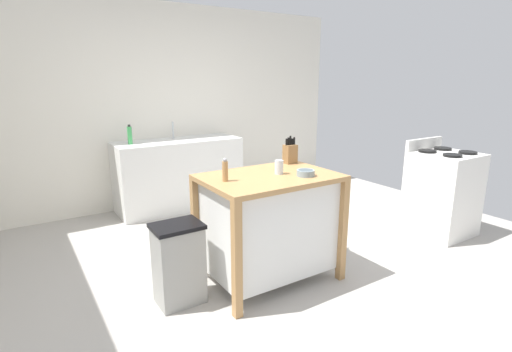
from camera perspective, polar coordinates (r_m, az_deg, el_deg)
The scene contains 12 objects.
ground_plane at distance 3.54m, azimuth 1.13°, elevation -13.89°, with size 6.38×6.38×0.00m, color #ADA8A0.
wall_back at distance 5.34m, azimuth -13.77°, elevation 9.87°, with size 5.38×0.10×2.60m, color silver.
kitchen_island at distance 3.24m, azimuth 1.93°, elevation -6.78°, with size 1.07×0.75×0.91m.
knife_block at distance 3.55m, azimuth 5.04°, elevation 3.36°, with size 0.11×0.09×0.25m.
bowl_ceramic_wide at distance 3.11m, azimuth 7.31°, elevation 0.48°, with size 0.14×0.14×0.05m.
drinking_cup at distance 3.15m, azimuth 3.41°, elevation 1.32°, with size 0.07×0.07×0.11m.
pepper_grinder at distance 2.92m, azimuth -4.57°, elevation 0.85°, with size 0.04×0.04×0.18m.
trash_bin at distance 3.03m, azimuth -11.30°, elevation -12.50°, with size 0.36×0.28×0.63m.
sink_counter at distance 5.17m, azimuth -11.25°, elevation 0.32°, with size 1.60×0.60×0.90m.
sink_faucet at distance 5.20m, azimuth -12.12°, elevation 6.60°, with size 0.02×0.02×0.22m.
bottle_spray_cleaner at distance 4.88m, azimuth -18.08°, elevation 5.74°, with size 0.05×0.05×0.23m.
stove at distance 4.67m, azimuth 25.71°, elevation -2.23°, with size 0.60×0.60×1.02m.
Camera 1 is at (-1.74, -2.59, 1.67)m, focal length 27.19 mm.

